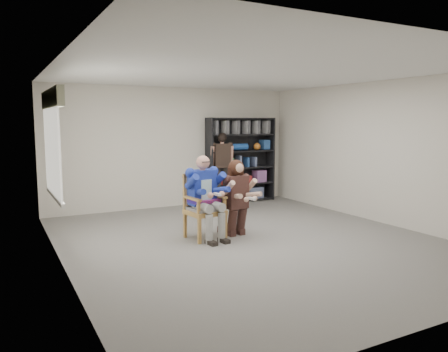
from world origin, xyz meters
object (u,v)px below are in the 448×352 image
bookshelf (241,160)px  standing_man (222,169)px  seated_man (205,197)px  armchair (205,207)px  kneeling_woman (238,199)px

bookshelf → standing_man: bookshelf is taller
seated_man → standing_man: (1.70, 2.60, 0.15)m
armchair → seated_man: size_ratio=0.77×
seated_man → bookshelf: bearing=44.2°
kneeling_woman → standing_man: standing_man is taller
kneeling_woman → bookshelf: bookshelf is taller
standing_man → kneeling_woman: bearing=-102.3°
kneeling_woman → standing_man: bearing=61.8°
bookshelf → standing_man: bearing=-164.2°
armchair → standing_man: size_ratio=0.64×
seated_man → kneeling_woman: bearing=-17.5°
seated_man → kneeling_woman: 0.60m
armchair → bookshelf: 3.65m
seated_man → bookshelf: size_ratio=0.69×
armchair → standing_man: 3.12m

